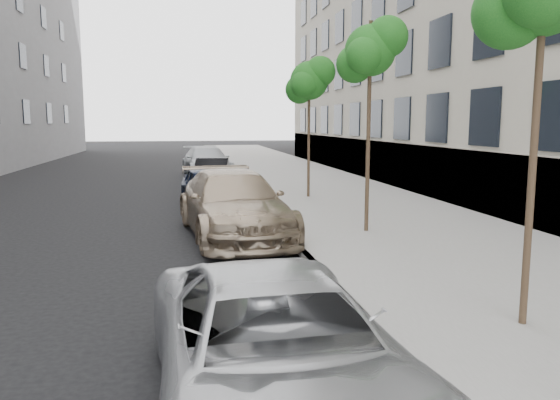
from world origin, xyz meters
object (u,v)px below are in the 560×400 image
object	(u,v)px
tree_mid	(371,51)
sedan_blue	(207,186)
sedan_rear	(207,162)
tree_far	(310,81)
suv	(234,204)
sedan_black	(212,173)
minivan	(277,351)

from	to	relation	value
tree_mid	sedan_blue	xyz separation A→B (m)	(-3.76, 5.94, -3.91)
sedan_blue	sedan_rear	xyz separation A→B (m)	(0.43, 10.06, 0.14)
tree_far	suv	size ratio (longest dim) A/B	0.89
suv	sedan_black	distance (m)	10.16
suv	sedan_rear	world-z (taller)	suv
sedan_rear	sedan_black	bearing A→B (deg)	-95.71
suv	sedan_black	bearing A→B (deg)	83.89
tree_mid	sedan_black	bearing A→B (deg)	107.28
tree_far	sedan_black	size ratio (longest dim) A/B	1.27
sedan_black	sedan_rear	xyz separation A→B (m)	(-0.00, 5.30, 0.13)
tree_mid	sedan_blue	size ratio (longest dim) A/B	1.37
tree_mid	suv	bearing A→B (deg)	170.87
sedan_blue	sedan_rear	size ratio (longest dim) A/B	0.70
minivan	sedan_blue	world-z (taller)	minivan
tree_mid	minivan	size ratio (longest dim) A/B	1.05
tree_far	suv	world-z (taller)	tree_far
suv	tree_far	bearing A→B (deg)	54.74
tree_mid	minivan	distance (m)	9.68
sedan_black	sedan_rear	distance (m)	5.30
tree_mid	sedan_rear	distance (m)	16.77
sedan_black	sedan_blue	bearing A→B (deg)	-88.37
sedan_rear	sedan_blue	bearing A→B (deg)	-98.16
tree_mid	sedan_black	size ratio (longest dim) A/B	1.32
sedan_blue	tree_far	bearing A→B (deg)	2.16
sedan_black	tree_mid	bearing A→B (deg)	-65.91
tree_far	tree_mid	bearing A→B (deg)	-90.00
tree_far	minivan	size ratio (longest dim) A/B	1.01
suv	sedan_blue	distance (m)	5.42
tree_mid	sedan_black	xyz separation A→B (m)	(-3.33, 10.70, -3.91)
tree_mid	suv	size ratio (longest dim) A/B	0.92
sedan_black	sedan_rear	size ratio (longest dim) A/B	0.73
tree_far	sedan_rear	size ratio (longest dim) A/B	0.93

